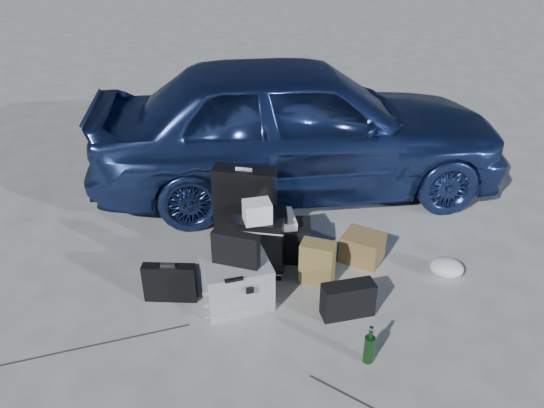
# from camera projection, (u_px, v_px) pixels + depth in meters

# --- Properties ---
(ground) EXTENTS (60.00, 60.00, 0.00)m
(ground) POSITION_uv_depth(u_px,v_px,m) (274.00, 305.00, 4.30)
(ground) COLOR #B4B4AF
(ground) RESTS_ON ground
(car) EXTENTS (4.60, 2.30, 1.51)m
(car) POSITION_uv_depth(u_px,v_px,m) (298.00, 125.00, 5.75)
(car) COLOR #30488D
(car) RESTS_ON ground
(pelican_case) EXTENTS (0.63, 0.56, 0.38)m
(pelican_case) POSITION_uv_depth(u_px,v_px,m) (236.00, 282.00, 4.25)
(pelican_case) COLOR #ABAFB1
(pelican_case) RESTS_ON ground
(laptop_bag) EXTENTS (0.38, 0.20, 0.28)m
(laptop_bag) POSITION_uv_depth(u_px,v_px,m) (236.00, 249.00, 4.08)
(laptop_bag) COLOR black
(laptop_bag) RESTS_ON pelican_case
(briefcase) EXTENTS (0.43, 0.11, 0.33)m
(briefcase) POSITION_uv_depth(u_px,v_px,m) (170.00, 283.00, 4.29)
(briefcase) COLOR black
(briefcase) RESTS_ON ground
(suitcase_left) EXTENTS (0.60, 0.32, 0.75)m
(suitcase_left) POSITION_uv_depth(u_px,v_px,m) (245.00, 205.00, 4.99)
(suitcase_left) COLOR black
(suitcase_left) RESTS_ON ground
(suitcase_right) EXTENTS (0.47, 0.23, 0.54)m
(suitcase_right) POSITION_uv_depth(u_px,v_px,m) (257.00, 248.00, 4.54)
(suitcase_right) COLOR black
(suitcase_right) RESTS_ON ground
(white_carton) EXTENTS (0.26, 0.23, 0.18)m
(white_carton) POSITION_uv_depth(u_px,v_px,m) (257.00, 212.00, 4.37)
(white_carton) COLOR white
(white_carton) RESTS_ON suitcase_right
(duffel_bag) EXTENTS (0.71, 0.33, 0.35)m
(duffel_bag) POSITION_uv_depth(u_px,v_px,m) (272.00, 240.00, 4.82)
(duffel_bag) COLOR black
(duffel_bag) RESTS_ON ground
(flat_box_white) EXTENTS (0.46, 0.38, 0.07)m
(flat_box_white) POSITION_uv_depth(u_px,v_px,m) (271.00, 220.00, 4.72)
(flat_box_white) COLOR white
(flat_box_white) RESTS_ON duffel_bag
(flat_box_black) EXTENTS (0.32, 0.23, 0.07)m
(flat_box_black) POSITION_uv_depth(u_px,v_px,m) (269.00, 214.00, 4.67)
(flat_box_black) COLOR black
(flat_box_black) RESTS_ON flat_box_white
(kraft_bag) EXTENTS (0.32, 0.25, 0.38)m
(kraft_bag) POSITION_uv_depth(u_px,v_px,m) (317.00, 262.00, 4.49)
(kraft_bag) COLOR olive
(kraft_bag) RESTS_ON ground
(cardboard_box) EXTENTS (0.45, 0.43, 0.26)m
(cardboard_box) POSITION_uv_depth(u_px,v_px,m) (362.00, 247.00, 4.79)
(cardboard_box) COLOR olive
(cardboard_box) RESTS_ON ground
(plastic_bag) EXTENTS (0.36, 0.34, 0.16)m
(plastic_bag) POSITION_uv_depth(u_px,v_px,m) (447.00, 268.00, 4.61)
(plastic_bag) COLOR white
(plastic_bag) RESTS_ON ground
(messenger_bag) EXTENTS (0.44, 0.25, 0.29)m
(messenger_bag) POSITION_uv_depth(u_px,v_px,m) (348.00, 300.00, 4.14)
(messenger_bag) COLOR black
(messenger_bag) RESTS_ON ground
(green_bottle) EXTENTS (0.08, 0.08, 0.30)m
(green_bottle) POSITION_uv_depth(u_px,v_px,m) (369.00, 345.00, 3.70)
(green_bottle) COLOR black
(green_bottle) RESTS_ON ground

